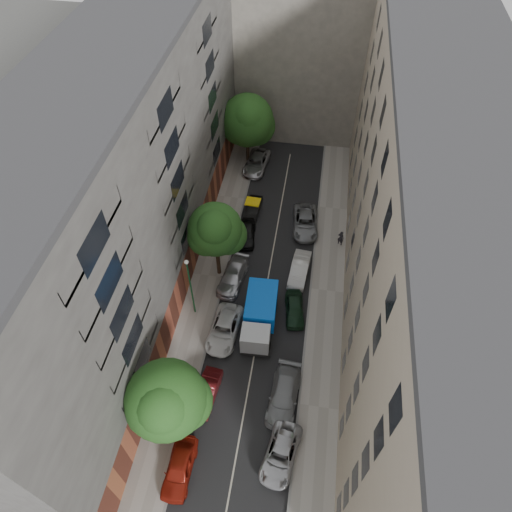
% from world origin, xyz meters
% --- Properties ---
extents(ground, '(120.00, 120.00, 0.00)m').
position_xyz_m(ground, '(0.00, 0.00, 0.00)').
color(ground, '#4C4C49').
rests_on(ground, ground).
extents(road_surface, '(8.00, 44.00, 0.02)m').
position_xyz_m(road_surface, '(0.00, 0.00, 0.01)').
color(road_surface, black).
rests_on(road_surface, ground).
extents(sidewalk_left, '(3.00, 44.00, 0.15)m').
position_xyz_m(sidewalk_left, '(-5.50, 0.00, 0.07)').
color(sidewalk_left, gray).
rests_on(sidewalk_left, ground).
extents(sidewalk_right, '(3.00, 44.00, 0.15)m').
position_xyz_m(sidewalk_right, '(5.50, 0.00, 0.07)').
color(sidewalk_right, gray).
rests_on(sidewalk_right, ground).
extents(building_left, '(8.00, 44.00, 20.00)m').
position_xyz_m(building_left, '(-11.00, 0.00, 10.00)').
color(building_left, '#474542').
rests_on(building_left, ground).
extents(building_right, '(8.00, 44.00, 20.00)m').
position_xyz_m(building_right, '(11.00, 0.00, 10.00)').
color(building_right, tan).
rests_on(building_right, ground).
extents(building_endcap, '(18.00, 12.00, 18.00)m').
position_xyz_m(building_endcap, '(0.00, 28.00, 9.00)').
color(building_endcap, gray).
rests_on(building_endcap, ground).
extents(tarp_truck, '(2.67, 6.24, 2.84)m').
position_xyz_m(tarp_truck, '(0.00, -4.58, 1.57)').
color(tarp_truck, black).
rests_on(tarp_truck, ground).
extents(car_left_0, '(1.83, 4.40, 1.49)m').
position_xyz_m(car_left_0, '(-3.60, -17.00, 0.74)').
color(car_left_0, maroon).
rests_on(car_left_0, ground).
extents(car_left_1, '(1.76, 4.09, 1.31)m').
position_xyz_m(car_left_1, '(-2.99, -11.40, 0.65)').
color(car_left_1, '#4E0F12').
rests_on(car_left_1, ground).
extents(car_left_2, '(2.74, 5.24, 1.41)m').
position_xyz_m(car_left_2, '(-2.80, -5.80, 0.70)').
color(car_left_2, silver).
rests_on(car_left_2, ground).
extents(car_left_3, '(2.61, 5.10, 1.42)m').
position_xyz_m(car_left_3, '(-3.15, -0.20, 0.71)').
color(car_left_3, '#BCBCC1').
rests_on(car_left_3, ground).
extents(car_left_4, '(2.03, 4.15, 1.36)m').
position_xyz_m(car_left_4, '(-2.80, 5.40, 0.68)').
color(car_left_4, black).
rests_on(car_left_4, ground).
extents(car_left_5, '(1.58, 3.98, 1.29)m').
position_xyz_m(car_left_5, '(-2.80, 9.00, 0.64)').
color(car_left_5, black).
rests_on(car_left_5, ground).
extents(car_left_6, '(2.97, 5.45, 1.45)m').
position_xyz_m(car_left_6, '(-3.60, 16.60, 0.73)').
color(car_left_6, '#B5B4B9').
rests_on(car_left_6, ground).
extents(car_right_0, '(2.91, 4.96, 1.30)m').
position_xyz_m(car_right_0, '(3.09, -15.00, 0.65)').
color(car_right_0, '#AEAFB3').
rests_on(car_right_0, ground).
extents(car_right_1, '(2.45, 5.31, 1.50)m').
position_xyz_m(car_right_1, '(2.80, -10.80, 0.75)').
color(car_right_1, slate).
rests_on(car_right_1, ground).
extents(car_right_2, '(2.16, 4.13, 1.34)m').
position_xyz_m(car_right_2, '(2.80, -2.84, 0.67)').
color(car_right_2, black).
rests_on(car_right_2, ground).
extents(car_right_3, '(1.93, 4.56, 1.46)m').
position_xyz_m(car_right_3, '(2.80, 1.60, 0.73)').
color(car_right_3, silver).
rests_on(car_right_3, ground).
extents(car_right_4, '(2.86, 5.44, 1.46)m').
position_xyz_m(car_right_4, '(2.80, 7.80, 0.73)').
color(car_right_4, slate).
rests_on(car_right_4, ground).
extents(tree_near, '(5.55, 5.31, 7.91)m').
position_xyz_m(tree_near, '(-4.50, -14.42, 5.25)').
color(tree_near, '#382619').
rests_on(tree_near, sidewalk_left).
extents(tree_mid, '(4.98, 4.67, 8.38)m').
position_xyz_m(tree_mid, '(-4.50, 0.40, 5.80)').
color(tree_mid, '#382619').
rests_on(tree_mid, sidewalk_left).
extents(tree_far, '(5.96, 5.78, 8.18)m').
position_xyz_m(tree_far, '(-4.73, 17.67, 5.30)').
color(tree_far, '#382619').
rests_on(tree_far, sidewalk_left).
extents(lamp_post, '(0.36, 0.36, 6.93)m').
position_xyz_m(lamp_post, '(-5.77, -4.13, 4.37)').
color(lamp_post, '#165029').
rests_on(lamp_post, sidewalk_left).
extents(pedestrian, '(0.74, 0.63, 1.72)m').
position_xyz_m(pedestrian, '(6.40, 5.91, 1.01)').
color(pedestrian, black).
rests_on(pedestrian, sidewalk_right).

